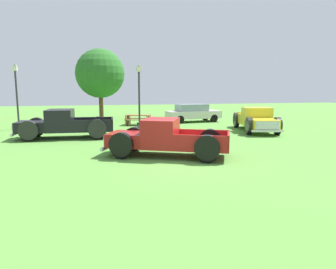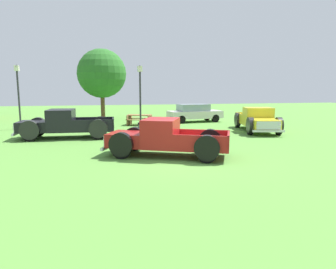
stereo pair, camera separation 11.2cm
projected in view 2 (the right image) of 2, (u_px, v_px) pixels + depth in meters
ground_plane at (184, 160)px, 11.87m from camera, size 80.00×80.00×0.00m
pickup_truck_foreground at (159, 138)px, 12.47m from camera, size 5.30×3.63×1.53m
pickup_truck_behind_left at (60, 124)px, 16.95m from camera, size 5.32×2.25×1.60m
pickup_truck_behind_right at (258, 120)px, 19.40m from camera, size 2.87×5.32×1.54m
sedan_distant_a at (194, 113)px, 25.10m from camera, size 4.56×2.30×1.46m
lamp_post_near at (19, 96)px, 20.36m from camera, size 0.36×0.36×4.31m
lamp_post_far at (140, 97)px, 19.48m from camera, size 0.36×0.36×4.22m
picnic_table at (140, 118)px, 23.03m from camera, size 2.19×1.99×0.78m
trash_can at (143, 131)px, 16.29m from camera, size 0.59×0.59×0.95m
oak_tree_east at (102, 74)px, 26.31m from camera, size 4.20×4.20×6.12m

